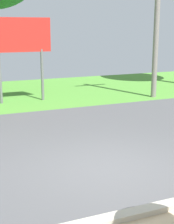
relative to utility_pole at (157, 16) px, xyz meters
The scene contains 3 objects.
ground_plane 7.59m from the utility_pole, 146.71° to the right, with size 40.00×22.00×0.20m.
utility_pole is the anchor object (origin of this frame).
roadside_billboard 5.98m from the utility_pole, 166.77° to the left, with size 2.60×0.12×3.50m.
Camera 1 is at (-3.37, -6.55, 3.11)m, focal length 55.76 mm.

